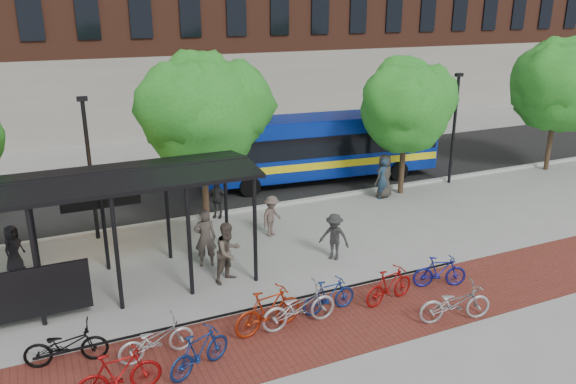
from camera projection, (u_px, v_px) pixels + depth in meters
name	position (u px, v px, depth m)	size (l,w,h in m)	color
ground	(315.00, 242.00, 20.00)	(160.00, 160.00, 0.00)	#9E9E99
asphalt_street	(239.00, 181.00, 26.89)	(160.00, 8.00, 0.01)	black
curb	(271.00, 206.00, 23.43)	(160.00, 0.25, 0.12)	#B7B7B2
brick_strip	(335.00, 323.00, 14.90)	(24.00, 3.00, 0.01)	maroon
bike_rack_rail	(276.00, 318.00, 15.16)	(12.00, 0.05, 0.95)	black
bus_shelter	(62.00, 198.00, 15.42)	(10.60, 3.07, 3.60)	black
tree_b	(204.00, 109.00, 20.32)	(5.15, 4.20, 6.47)	#382619
tree_c	(407.00, 102.00, 24.00)	(4.66, 3.80, 5.92)	#382619
tree_d	(560.00, 81.00, 27.43)	(5.39, 4.40, 6.55)	#382619
lamp_post_left	(90.00, 165.00, 19.46)	(0.35, 0.20, 5.12)	black
lamp_post_right	(454.00, 126.00, 25.78)	(0.35, 0.20, 5.12)	black
bus	(318.00, 144.00, 26.40)	(11.68, 3.67, 3.10)	#082497
bike_0	(66.00, 345.00, 13.10)	(0.66, 1.89, 0.99)	black
bike_1	(119.00, 374.00, 11.98)	(0.52, 1.83, 1.10)	maroon
bike_2	(156.00, 339.00, 13.33)	(0.64, 1.84, 0.97)	#B6B6B9
bike_3	(200.00, 351.00, 12.82)	(0.49, 1.73, 1.04)	navy
bike_5	(268.00, 310.00, 14.39)	(0.56, 1.99, 1.20)	#99280D
bike_6	(299.00, 307.00, 14.64)	(0.74, 2.12, 1.11)	#B1B0B3
bike_7	(329.00, 296.00, 15.32)	(0.46, 1.62, 0.98)	navy
bike_9	(389.00, 285.00, 15.81)	(0.49, 1.73, 1.04)	#98100D
bike_10	(455.00, 303.00, 14.87)	(0.71, 2.03, 1.06)	#9E9EA1
bike_11	(440.00, 272.00, 16.69)	(0.46, 1.63, 0.98)	navy
pedestrian_0	(13.00, 248.00, 17.64)	(0.75, 0.49, 1.53)	black
pedestrian_1	(205.00, 238.00, 17.90)	(0.70, 0.46, 1.93)	#463E38
pedestrian_3	(272.00, 216.00, 20.31)	(0.99, 0.57, 1.53)	brown
pedestrian_4	(217.00, 199.00, 22.07)	(0.90, 0.38, 1.54)	#2B2B2B
pedestrian_6	(384.00, 176.00, 24.33)	(0.94, 0.61, 1.93)	#37322C
pedestrian_7	(383.00, 178.00, 24.20)	(0.66, 0.44, 1.82)	#21384D
pedestrian_8	(228.00, 252.00, 16.93)	(0.92, 0.71, 1.89)	brown
pedestrian_9	(334.00, 237.00, 18.42)	(1.03, 0.59, 1.59)	#292929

